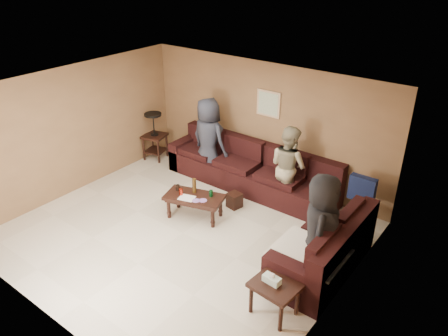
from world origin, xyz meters
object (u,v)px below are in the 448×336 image
(sectional_sofa, at_px, (270,196))
(coffee_table, at_px, (194,199))
(person_middle, at_px, (288,166))
(side_table_right, at_px, (274,288))
(person_right, at_px, (320,229))
(person_left, at_px, (209,139))
(end_table_left, at_px, (154,135))
(waste_bin, at_px, (234,200))

(sectional_sofa, height_order, coffee_table, sectional_sofa)
(person_middle, bearing_deg, side_table_right, 134.57)
(person_right, bearing_deg, person_left, 43.83)
(end_table_left, bearing_deg, coffee_table, -29.62)
(waste_bin, bearing_deg, person_middle, 45.03)
(sectional_sofa, bearing_deg, person_middle, 76.71)
(sectional_sofa, distance_m, person_right, 1.95)
(end_table_left, distance_m, waste_bin, 2.83)
(side_table_right, bearing_deg, person_right, 83.85)
(person_right, bearing_deg, sectional_sofa, 31.72)
(coffee_table, bearing_deg, side_table_right, -25.75)
(coffee_table, relative_size, side_table_right, 1.79)
(sectional_sofa, relative_size, person_right, 2.72)
(person_middle, bearing_deg, waste_bin, 62.88)
(person_middle, bearing_deg, person_left, 19.68)
(coffee_table, xyz_separation_m, person_left, (-0.76, 1.36, 0.50))
(person_right, bearing_deg, person_middle, 20.58)
(person_left, bearing_deg, side_table_right, 147.10)
(end_table_left, bearing_deg, sectional_sofa, -5.84)
(side_table_right, bearing_deg, person_left, 141.42)
(sectional_sofa, bearing_deg, side_table_right, -56.93)
(sectional_sofa, height_order, end_table_left, end_table_left)
(end_table_left, height_order, side_table_right, end_table_left)
(sectional_sofa, xyz_separation_m, end_table_left, (-3.33, 0.34, 0.25))
(coffee_table, distance_m, end_table_left, 2.70)
(end_table_left, relative_size, person_right, 0.64)
(sectional_sofa, bearing_deg, person_left, 168.11)
(waste_bin, bearing_deg, person_right, -21.66)
(person_left, height_order, person_right, person_left)
(sectional_sofa, relative_size, coffee_table, 4.01)
(coffee_table, distance_m, waste_bin, 0.84)
(person_left, relative_size, person_middle, 1.10)
(coffee_table, distance_m, person_left, 1.64)
(person_middle, bearing_deg, end_table_left, 19.31)
(waste_bin, bearing_deg, sectional_sofa, 24.87)
(coffee_table, height_order, person_left, person_left)
(side_table_right, bearing_deg, coffee_table, 154.25)
(end_table_left, bearing_deg, side_table_right, -27.70)
(waste_bin, distance_m, person_left, 1.51)
(person_left, xyz_separation_m, person_right, (3.26, -1.49, -0.02))
(sectional_sofa, bearing_deg, end_table_left, 174.16)
(coffee_table, relative_size, person_left, 0.66)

